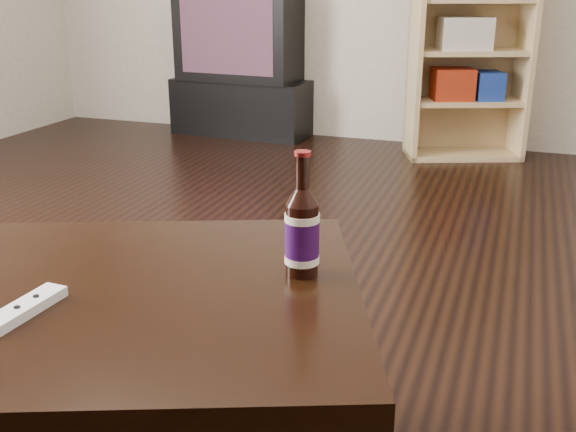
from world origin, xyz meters
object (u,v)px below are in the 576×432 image
(bookshelf, at_px, (468,47))
(remote, at_px, (25,308))
(tv_stand, at_px, (245,106))
(coffee_table, at_px, (18,322))
(beer_bottle, at_px, (302,232))
(tv, at_px, (243,33))

(bookshelf, xyz_separation_m, remote, (-0.45, -3.48, -0.17))
(tv_stand, bearing_deg, bookshelf, -2.70)
(bookshelf, relative_size, coffee_table, 0.85)
(coffee_table, distance_m, remote, 0.13)
(remote, bearing_deg, coffee_table, 144.79)
(bookshelf, height_order, beer_bottle, bookshelf)
(tv, xyz_separation_m, beer_bottle, (1.53, -3.33, -0.12))
(tv_stand, height_order, remote, remote)
(tv, height_order, coffee_table, tv)
(tv_stand, relative_size, coffee_table, 0.64)
(bookshelf, xyz_separation_m, beer_bottle, (-0.03, -3.15, -0.09))
(bookshelf, bearing_deg, beer_bottle, -111.27)
(bookshelf, relative_size, remote, 7.48)
(tv_stand, relative_size, beer_bottle, 3.82)
(remote, bearing_deg, tv, 109.99)
(tv_stand, relative_size, bookshelf, 0.75)
(tv, bearing_deg, coffee_table, -70.16)
(coffee_table, xyz_separation_m, remote, (0.08, -0.06, 0.08))
(tv, distance_m, remote, 3.83)
(bookshelf, distance_m, beer_bottle, 3.15)
(tv, bearing_deg, beer_bottle, -61.47)
(tv_stand, relative_size, remote, 5.63)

